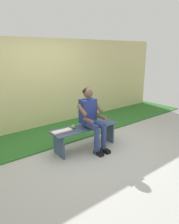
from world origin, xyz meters
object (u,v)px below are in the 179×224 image
book_open (62,131)px  person_seated (92,116)px  bench_near (85,132)px  apple (73,127)px

book_open → person_seated: bearing=168.5°
bench_near → book_open: book_open is taller
person_seated → book_open: person_seated is taller
bench_near → person_seated: size_ratio=1.18×
apple → book_open: apple is taller
bench_near → book_open: size_ratio=3.63×
person_seated → apple: (0.36, -0.16, -0.19)m
person_seated → apple: bearing=-23.6°
apple → book_open: bearing=-0.3°
bench_near → apple: (0.26, -0.05, 0.17)m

